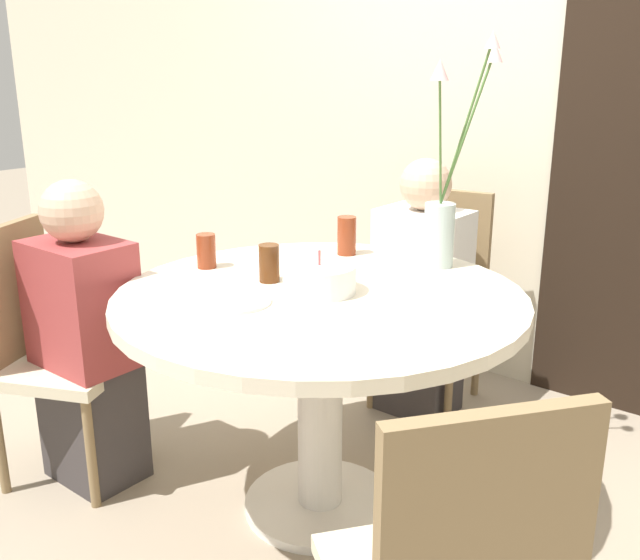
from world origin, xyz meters
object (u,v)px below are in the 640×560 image
(chair_right_flank, at_px, (435,286))
(birthday_cake, at_px, (319,279))
(flower_vase, at_px, (445,203))
(drink_glass_1, at_px, (347,236))
(drink_glass_2, at_px, (206,251))
(person_guest, at_px, (86,346))
(side_plate, at_px, (233,301))
(drink_glass_0, at_px, (269,263))
(person_boy, at_px, (421,298))
(chair_far_back, at_px, (43,340))

(chair_right_flank, distance_m, birthday_cake, 1.00)
(flower_vase, height_order, drink_glass_1, flower_vase)
(drink_glass_2, bearing_deg, flower_vase, 39.02)
(flower_vase, bearing_deg, chair_right_flank, 120.76)
(drink_glass_2, xyz_separation_m, person_guest, (-0.27, -0.32, -0.31))
(side_plate, height_order, drink_glass_0, drink_glass_0)
(chair_right_flank, distance_m, flower_vase, 0.73)
(flower_vase, relative_size, person_boy, 0.71)
(birthday_cake, relative_size, side_plate, 1.00)
(flower_vase, xyz_separation_m, drink_glass_2, (-0.61, -0.49, -0.16))
(drink_glass_1, bearing_deg, person_guest, -125.46)
(chair_right_flank, xyz_separation_m, drink_glass_1, (-0.06, -0.55, 0.31))
(chair_right_flank, relative_size, flower_vase, 1.19)
(side_plate, bearing_deg, drink_glass_2, 148.35)
(chair_far_back, bearing_deg, flower_vase, -74.22)
(chair_right_flank, height_order, chair_far_back, same)
(chair_right_flank, distance_m, person_boy, 0.16)
(drink_glass_1, xyz_separation_m, drink_glass_2, (-0.26, -0.43, -0.01))
(drink_glass_0, bearing_deg, drink_glass_2, -176.73)
(flower_vase, height_order, person_guest, flower_vase)
(side_plate, height_order, person_guest, person_guest)
(drink_glass_0, bearing_deg, person_guest, -148.31)
(side_plate, bearing_deg, person_guest, -169.29)
(flower_vase, height_order, side_plate, flower_vase)
(side_plate, bearing_deg, chair_far_back, -166.35)
(chair_right_flank, bearing_deg, flower_vase, -67.79)
(birthday_cake, height_order, flower_vase, flower_vase)
(chair_far_back, bearing_deg, side_plate, -101.20)
(drink_glass_0, bearing_deg, side_plate, -74.68)
(chair_right_flank, bearing_deg, person_boy, -90.00)
(side_plate, height_order, person_boy, person_boy)
(chair_right_flank, relative_size, side_plate, 4.07)
(person_boy, height_order, person_guest, same)
(chair_right_flank, height_order, birthday_cake, chair_right_flank)
(birthday_cake, distance_m, drink_glass_2, 0.46)
(chair_far_back, distance_m, side_plate, 0.80)
(side_plate, distance_m, person_guest, 0.66)
(chair_far_back, height_order, birthday_cake, chair_far_back)
(chair_far_back, relative_size, flower_vase, 1.19)
(chair_far_back, relative_size, person_guest, 0.85)
(birthday_cake, relative_size, drink_glass_2, 1.91)
(flower_vase, xyz_separation_m, person_guest, (-0.88, -0.81, -0.47))
(chair_far_back, height_order, side_plate, chair_far_back)
(drink_glass_2, bearing_deg, birthday_cake, 3.68)
(flower_vase, relative_size, drink_glass_1, 5.47)
(person_guest, bearing_deg, chair_right_flank, 65.57)
(person_boy, bearing_deg, flower_vase, -50.97)
(drink_glass_1, xyz_separation_m, person_guest, (-0.53, -0.74, -0.32))
(birthday_cake, distance_m, drink_glass_0, 0.19)
(drink_glass_0, relative_size, drink_glass_2, 1.03)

